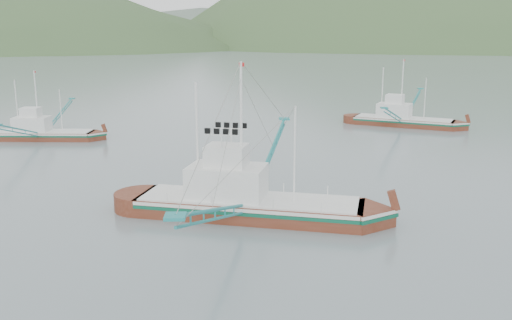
{
  "coord_description": "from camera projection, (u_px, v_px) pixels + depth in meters",
  "views": [
    {
      "loc": [
        -1.17,
        -40.0,
        13.87
      ],
      "look_at": [
        0.0,
        6.0,
        3.2
      ],
      "focal_mm": 40.0,
      "sensor_mm": 36.0,
      "label": 1
    }
  ],
  "objects": [
    {
      "name": "bg_boat_left",
      "position": [
        41.0,
        130.0,
        72.42
      ],
      "size": [
        12.99,
        23.25,
        9.41
      ],
      "rotation": [
        0.0,
        0.0,
        -0.05
      ],
      "color": "#5B2413",
      "rests_on": "ground"
    },
    {
      "name": "main_boat",
      "position": [
        247.0,
        187.0,
        42.49
      ],
      "size": [
        17.58,
        30.26,
        12.46
      ],
      "rotation": [
        0.0,
        0.0,
        -0.24
      ],
      "color": "#5B2413",
      "rests_on": "ground"
    },
    {
      "name": "ridge_distant",
      "position": [
        271.0,
        42.0,
        588.2
      ],
      "size": [
        960.0,
        400.0,
        240.0
      ],
      "primitive_type": "ellipsoid",
      "color": "slate",
      "rests_on": "ground"
    },
    {
      "name": "bg_boat_right",
      "position": [
        403.0,
        111.0,
        82.31
      ],
      "size": [
        15.47,
        23.99,
        10.35
      ],
      "rotation": [
        0.0,
        0.0,
        -0.47
      ],
      "color": "#5B2413",
      "rests_on": "ground"
    },
    {
      "name": "ground",
      "position": [
        258.0,
        220.0,
        42.11
      ],
      "size": [
        1200.0,
        1200.0,
        0.0
      ],
      "primitive_type": "plane",
      "color": "slate",
      "rests_on": "ground"
    }
  ]
}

